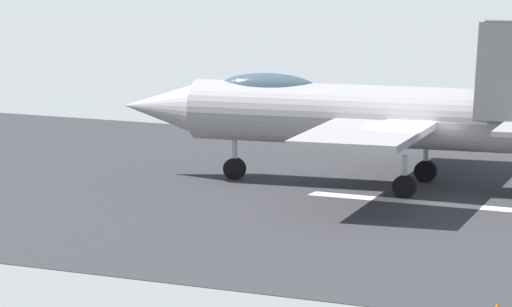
# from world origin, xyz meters

# --- Properties ---
(ground_plane) EXTENTS (400.00, 400.00, 0.00)m
(ground_plane) POSITION_xyz_m (0.00, 0.00, 0.00)
(ground_plane) COLOR gray
(runway_strip) EXTENTS (240.00, 26.00, 0.02)m
(runway_strip) POSITION_xyz_m (-0.02, 0.00, 0.01)
(runway_strip) COLOR #343336
(runway_strip) RESTS_ON ground
(fighter_jet) EXTENTS (16.58, 13.53, 5.71)m
(fighter_jet) POSITION_xyz_m (2.56, -1.94, 2.51)
(fighter_jet) COLOR #A19B9C
(fighter_jet) RESTS_ON ground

